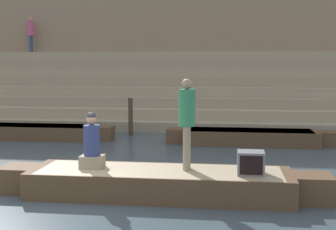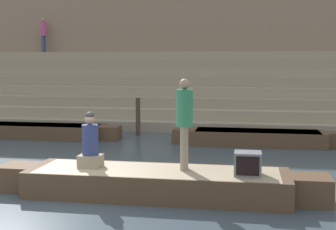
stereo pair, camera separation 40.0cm
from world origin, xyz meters
The scene contains 11 objects.
ground_plane centered at (0.00, 0.00, 0.00)m, with size 120.00×120.00×0.00m, color #3D4C56.
ghat_steps centered at (0.00, 12.43, 1.06)m, with size 36.00×6.07×2.99m.
back_wall centered at (0.00, 15.17, 4.61)m, with size 34.20×1.28×9.28m.
rowboat_main centered at (1.82, 0.78, 0.26)m, with size 6.24×1.45×0.49m.
person_standing centered at (2.32, 0.91, 1.48)m, with size 0.31×0.31×1.70m.
person_rowing centered at (0.52, 0.79, 0.93)m, with size 0.44×0.34×1.07m.
tv_set centered at (3.49, 0.67, 0.70)m, with size 0.48×0.43×0.42m.
moored_boat_shore centered at (-3.26, 6.85, 0.23)m, with size 5.32×1.17×0.44m.
moored_boat_distant centered at (3.75, 6.65, 0.23)m, with size 5.14×1.17×0.44m.
mooring_post centered at (-0.24, 7.87, 0.65)m, with size 0.15×0.15×1.29m, color #473828.
person_on_steps centered at (-6.49, 14.20, 3.95)m, with size 0.32×0.32×1.65m.
Camera 1 is at (3.08, -7.67, 2.49)m, focal length 50.00 mm.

